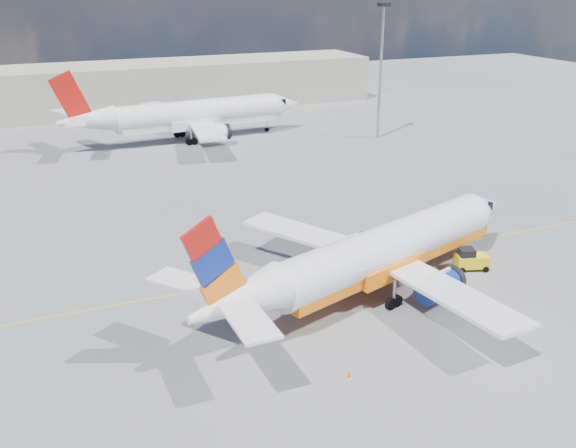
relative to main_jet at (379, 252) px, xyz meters
name	(u,v)px	position (x,y,z in m)	size (l,w,h in m)	color
ground	(345,282)	(-1.45, 2.53, -3.30)	(240.00, 240.00, 0.00)	#58585D
taxi_line	(328,267)	(-1.45, 5.53, -3.29)	(70.00, 0.15, 0.01)	yellow
terminal_main	(177,84)	(3.55, 77.53, 0.70)	(70.00, 14.00, 8.00)	#ABA393
main_jet	(379,252)	(0.00, 0.00, 0.00)	(32.55, 24.71, 9.89)	white
second_jet	(191,115)	(-0.64, 51.94, 0.36)	(36.23, 28.56, 10.98)	white
gse_tug	(471,259)	(9.00, 0.69, -2.43)	(2.85, 2.22, 1.82)	black
traffic_cone	(349,374)	(-7.07, -8.93, -3.05)	(0.36, 0.36, 0.51)	white
floodlight_mast	(381,59)	(24.82, 42.94, 7.95)	(1.37, 1.37, 18.77)	#9E9EA6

